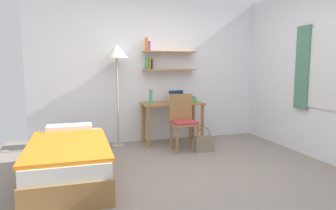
# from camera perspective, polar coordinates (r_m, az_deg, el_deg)

# --- Properties ---
(ground_plane) EXTENTS (5.28, 5.28, 0.00)m
(ground_plane) POSITION_cam_1_polar(r_m,az_deg,el_deg) (3.90, 5.22, -13.30)
(ground_plane) COLOR gray
(wall_back) EXTENTS (4.40, 0.27, 2.60)m
(wall_back) POSITION_cam_1_polar(r_m,az_deg,el_deg) (5.58, -2.45, 6.60)
(wall_back) COLOR white
(wall_back) RESTS_ON ground_plane
(wall_right) EXTENTS (0.10, 4.40, 2.60)m
(wall_right) POSITION_cam_1_polar(r_m,az_deg,el_deg) (4.81, 28.46, 5.61)
(wall_right) COLOR white
(wall_right) RESTS_ON ground_plane
(bed) EXTENTS (0.90, 1.85, 0.54)m
(bed) POSITION_cam_1_polar(r_m,az_deg,el_deg) (3.93, -18.14, -9.80)
(bed) COLOR #9E703D
(bed) RESTS_ON ground_plane
(desk) EXTENTS (1.07, 0.53, 0.73)m
(desk) POSITION_cam_1_polar(r_m,az_deg,el_deg) (5.39, 0.85, -1.02)
(desk) COLOR #9E703D
(desk) RESTS_ON ground_plane
(desk_chair) EXTENTS (0.42, 0.39, 0.92)m
(desk_chair) POSITION_cam_1_polar(r_m,az_deg,el_deg) (4.95, 2.84, -2.77)
(desk_chair) COLOR #9E703D
(desk_chair) RESTS_ON ground_plane
(standing_lamp) EXTENTS (0.39, 0.39, 1.73)m
(standing_lamp) POSITION_cam_1_polar(r_m,az_deg,el_deg) (5.17, -9.67, 8.88)
(standing_lamp) COLOR #B2A893
(standing_lamp) RESTS_ON ground_plane
(laptop) EXTENTS (0.32, 0.24, 0.23)m
(laptop) POSITION_cam_1_polar(r_m,az_deg,el_deg) (5.47, 1.69, 1.17)
(laptop) COLOR #B7BABF
(laptop) RESTS_ON desk
(water_bottle) EXTENTS (0.06, 0.06, 0.24)m
(water_bottle) POSITION_cam_1_polar(r_m,az_deg,el_deg) (5.25, -3.27, 1.60)
(water_bottle) COLOR #42A87F
(water_bottle) RESTS_ON desk
(book_stack) EXTENTS (0.18, 0.23, 0.11)m
(book_stack) POSITION_cam_1_polar(r_m,az_deg,el_deg) (5.53, 4.24, 1.16)
(book_stack) COLOR #4CA856
(book_stack) RESTS_ON desk
(handbag) EXTENTS (0.30, 0.13, 0.40)m
(handbag) POSITION_cam_1_polar(r_m,az_deg,el_deg) (4.98, 6.77, -7.16)
(handbag) COLOR gray
(handbag) RESTS_ON ground_plane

